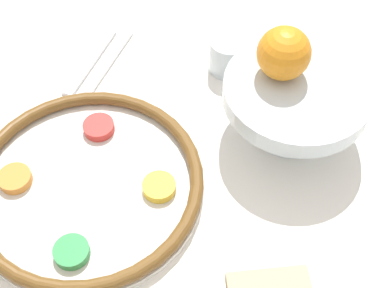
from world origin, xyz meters
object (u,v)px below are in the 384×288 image
at_px(fruit_stand, 296,95).
at_px(orange_fruit, 284,53).
at_px(seder_plate, 87,185).
at_px(cup_mid, 229,54).

bearing_deg(fruit_stand, orange_fruit, 137.65).
relative_size(seder_plate, fruit_stand, 1.57).
bearing_deg(orange_fruit, cup_mid, 123.79).
distance_m(seder_plate, cup_mid, 0.33).
height_order(fruit_stand, orange_fruit, orange_fruit).
distance_m(seder_plate, fruit_stand, 0.33).
relative_size(seder_plate, cup_mid, 5.03).
relative_size(seder_plate, orange_fruit, 4.39).
xyz_separation_m(fruit_stand, orange_fruit, (-0.03, 0.02, 0.06)).
height_order(orange_fruit, cup_mid, orange_fruit).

